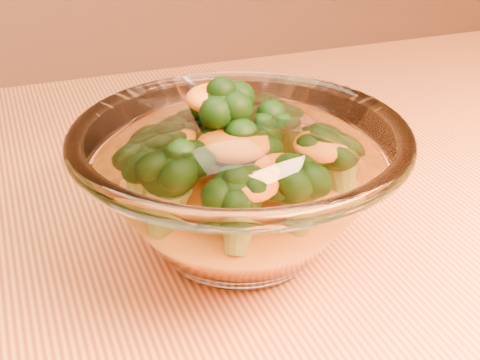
# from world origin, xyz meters

# --- Properties ---
(table) EXTENTS (1.20, 0.80, 0.75)m
(table) POSITION_xyz_m (0.00, 0.00, 0.65)
(table) COLOR #DA8341
(table) RESTS_ON ground
(glass_bowl) EXTENTS (0.22, 0.22, 0.10)m
(glass_bowl) POSITION_xyz_m (-0.07, 0.00, 0.80)
(glass_bowl) COLOR white
(glass_bowl) RESTS_ON table
(cheese_sauce) EXTENTS (0.12, 0.12, 0.03)m
(cheese_sauce) POSITION_xyz_m (-0.07, 0.00, 0.78)
(cheese_sauce) COLOR orange
(cheese_sauce) RESTS_ON glass_bowl
(broccoli_heap) EXTENTS (0.14, 0.15, 0.09)m
(broccoli_heap) POSITION_xyz_m (-0.07, 0.01, 0.82)
(broccoli_heap) COLOR black
(broccoli_heap) RESTS_ON cheese_sauce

